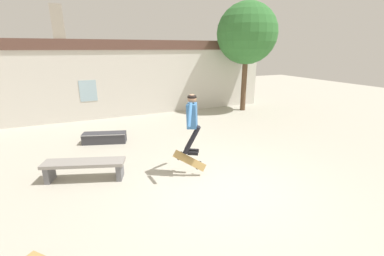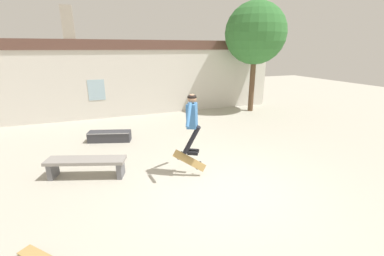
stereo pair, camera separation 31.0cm
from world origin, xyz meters
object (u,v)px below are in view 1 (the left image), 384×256
Objects in this scene: park_bench at (84,166)px; skateboard_flipping at (190,161)px; skater at (192,119)px; tree_right at (247,34)px; skate_ledge at (105,138)px.

skateboard_flipping is at bearing -0.95° from park_bench.
skater is at bearing 0.54° from park_bench.
skateboard_flipping reaches higher than park_bench.
skater is (-5.31, -5.47, -2.26)m from tree_right.
skater reaches higher than skate_ledge.
skate_ledge is 3.76m from skateboard_flipping.
skater is (2.48, -0.83, 1.11)m from park_bench.
tree_right is at bearing 67.86° from skateboard_flipping.
tree_right is at bearing 77.29° from skater.
tree_right is 7.96m from skater.
skateboard_flipping is (2.40, -0.87, 0.06)m from park_bench.
skateboard_flipping reaches higher than skate_ledge.
skate_ledge is at bearing -163.03° from tree_right.
park_bench is at bearing -88.57° from skate_ledge.
skate_ledge is (-7.09, -2.16, -3.56)m from tree_right.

